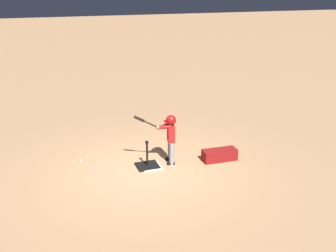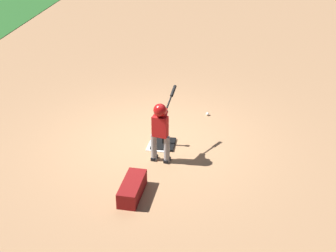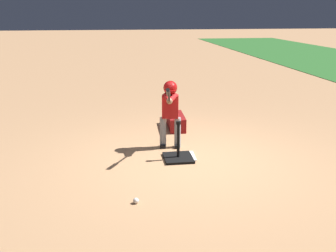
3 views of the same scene
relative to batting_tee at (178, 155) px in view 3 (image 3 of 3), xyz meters
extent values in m
plane|color=#AD7F56|center=(0.13, 0.22, -0.07)|extent=(90.00, 90.00, 0.00)
cube|color=white|center=(-0.09, 0.08, -0.06)|extent=(0.46, 0.46, 0.02)
cube|color=black|center=(0.00, 0.00, -0.05)|extent=(0.52, 0.46, 0.04)
cylinder|color=black|center=(0.00, 0.00, 0.25)|extent=(0.05, 0.05, 0.56)
cylinder|color=black|center=(0.00, 0.00, 0.55)|extent=(0.08, 0.08, 0.05)
cylinder|color=gray|center=(-0.58, 0.09, 0.20)|extent=(0.13, 0.13, 0.54)
cube|color=black|center=(-0.56, 0.08, -0.04)|extent=(0.19, 0.12, 0.06)
cylinder|color=gray|center=(-0.63, -0.17, 0.20)|extent=(0.13, 0.13, 0.54)
cube|color=black|center=(-0.61, -0.17, -0.04)|extent=(0.19, 0.12, 0.06)
cube|color=red|center=(-0.61, -0.04, 0.67)|extent=(0.21, 0.31, 0.40)
sphere|color=#936B4C|center=(-0.61, -0.04, 0.99)|extent=(0.21, 0.21, 0.21)
sphere|color=maroon|center=(-0.61, -0.04, 1.01)|extent=(0.24, 0.24, 0.24)
cube|color=maroon|center=(-0.51, -0.06, 0.98)|extent=(0.16, 0.20, 0.01)
cylinder|color=red|center=(-0.45, -0.03, 0.86)|extent=(0.32, 0.22, 0.12)
cylinder|color=red|center=(-0.47, -0.11, 0.86)|extent=(0.33, 0.11, 0.12)
sphere|color=#936B4C|center=(-0.31, -0.10, 0.84)|extent=(0.10, 0.10, 0.10)
cylinder|color=black|center=(-0.05, -0.15, 0.98)|extent=(0.55, 0.14, 0.32)
cylinder|color=black|center=(0.12, -0.18, 1.08)|extent=(0.26, 0.11, 0.18)
cylinder|color=black|center=(-0.33, -0.10, 0.83)|extent=(0.04, 0.05, 0.05)
sphere|color=white|center=(1.45, -0.79, -0.03)|extent=(0.07, 0.07, 0.07)
cube|color=maroon|center=(-1.76, 0.25, 0.07)|extent=(0.85, 0.36, 0.28)
camera|label=1|loc=(2.36, 8.05, 4.02)|focal=42.00mm
camera|label=2|loc=(-8.08, -1.29, 4.70)|focal=50.00mm
camera|label=3|loc=(5.96, -1.04, 2.28)|focal=42.00mm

